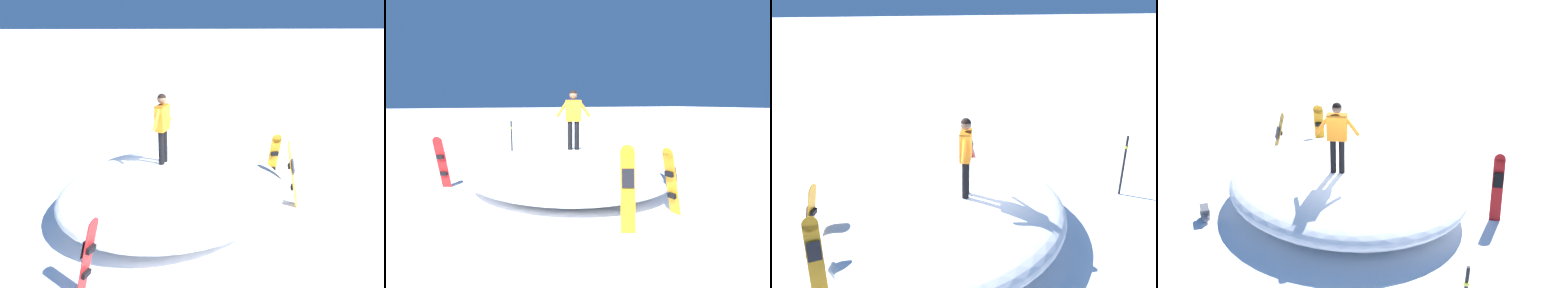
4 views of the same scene
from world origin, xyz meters
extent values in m
plane|color=white|center=(0.00, 0.00, 0.00)|extent=(240.00, 240.00, 0.00)
ellipsoid|color=white|center=(-0.53, -0.13, 0.54)|extent=(7.65, 7.79, 1.09)
cylinder|color=black|center=(-0.21, -0.33, 1.50)|extent=(0.14, 0.14, 0.83)
cylinder|color=black|center=(-0.28, -0.52, 1.50)|extent=(0.14, 0.14, 0.83)
cube|color=orange|center=(-0.25, -0.43, 2.23)|extent=(0.37, 0.51, 0.62)
sphere|color=#936B4C|center=(-0.25, -0.43, 2.68)|extent=(0.23, 0.23, 0.23)
cylinder|color=orange|center=(-0.13, -0.13, 2.28)|extent=(0.22, 0.40, 0.51)
cylinder|color=orange|center=(-0.37, -0.72, 2.28)|extent=(0.22, 0.40, 0.51)
sphere|color=black|center=(-0.25, -0.43, 2.70)|extent=(0.21, 0.21, 0.21)
cube|color=orange|center=(-3.44, -0.17, 0.76)|extent=(0.41, 0.39, 1.53)
cylinder|color=orange|center=(-3.30, -0.23, 1.52)|extent=(0.18, 0.29, 0.28)
cube|color=black|center=(-3.43, -0.17, 1.04)|extent=(0.17, 0.25, 0.37)
cube|color=black|center=(-3.35, -0.21, 1.04)|extent=(0.16, 0.21, 0.12)
cube|color=black|center=(-3.45, -0.16, 0.49)|extent=(0.16, 0.21, 0.12)
cube|color=red|center=(0.94, 3.12, 0.71)|extent=(0.48, 0.41, 1.42)
cylinder|color=red|center=(0.76, 3.20, 1.42)|extent=(0.19, 0.27, 0.26)
cube|color=black|center=(0.93, 3.12, 0.96)|extent=(0.19, 0.24, 0.34)
cube|color=black|center=(0.84, 3.16, 0.96)|extent=(0.17, 0.21, 0.12)
cube|color=black|center=(0.97, 3.10, 0.45)|extent=(0.17, 0.21, 0.12)
cube|color=orange|center=(-3.24, -1.45, 0.70)|extent=(0.33, 0.41, 1.41)
cylinder|color=orange|center=(-3.26, -1.27, 1.40)|extent=(0.29, 0.13, 0.27)
cube|color=black|center=(-3.24, -1.44, 0.95)|extent=(0.24, 0.13, 0.34)
cube|color=black|center=(-3.25, -1.34, 0.95)|extent=(0.20, 0.12, 0.12)
cube|color=black|center=(-3.24, -1.47, 0.45)|extent=(0.20, 0.12, 0.12)
ellipsoid|color=#4C4C51|center=(-0.79, -3.53, 0.16)|extent=(0.44, 0.27, 0.32)
ellipsoid|color=slate|center=(-0.60, -3.52, 0.11)|extent=(0.13, 0.19, 0.15)
cube|color=#4C4C51|center=(-0.79, -3.53, 0.29)|extent=(0.37, 0.23, 0.06)
cylinder|color=#4C4C51|center=(-1.03, -3.49, 0.01)|extent=(0.30, 0.06, 0.04)
cylinder|color=#4C4C51|center=(-1.02, -3.62, 0.01)|extent=(0.30, 0.06, 0.04)
cylinder|color=black|center=(4.37, 0.46, 0.85)|extent=(0.06, 0.06, 1.69)
cylinder|color=yellow|center=(4.37, 0.46, 1.39)|extent=(0.10, 0.10, 0.06)
camera|label=1|loc=(-0.55, 8.89, 4.59)|focal=37.66mm
camera|label=2|loc=(-7.77, 2.88, 2.48)|focal=26.38mm
camera|label=3|loc=(-2.20, -7.39, 5.01)|focal=35.71mm
camera|label=4|loc=(9.71, -2.90, 6.52)|focal=46.37mm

